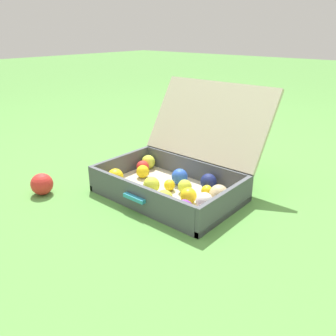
{
  "coord_description": "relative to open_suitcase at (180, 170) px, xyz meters",
  "views": [
    {
      "loc": [
        0.9,
        -1.06,
        0.7
      ],
      "look_at": [
        -0.01,
        -0.0,
        0.13
      ],
      "focal_mm": 36.96,
      "sensor_mm": 36.0,
      "label": 1
    }
  ],
  "objects": [
    {
      "name": "ground_plane",
      "position": [
        0.0,
        -0.07,
        -0.1
      ],
      "size": [
        16.0,
        16.0,
        0.0
      ],
      "primitive_type": "plane",
      "color": "#569342"
    },
    {
      "name": "open_suitcase",
      "position": [
        0.0,
        0.0,
        0.0
      ],
      "size": [
        0.62,
        0.63,
        0.46
      ],
      "color": "beige",
      "rests_on": "ground"
    },
    {
      "name": "stray_ball_on_grass",
      "position": [
        -0.45,
        -0.43,
        -0.05
      ],
      "size": [
        0.1,
        0.1,
        0.1
      ],
      "primitive_type": "sphere",
      "color": "red",
      "rests_on": "ground"
    }
  ]
}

